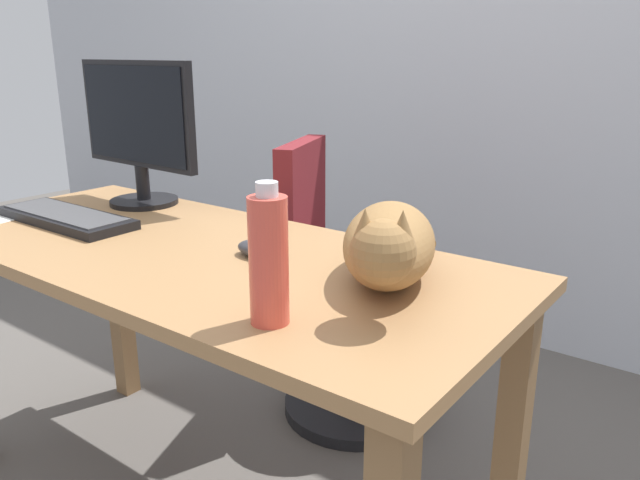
{
  "coord_description": "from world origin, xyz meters",
  "views": [
    {
      "loc": [
        1.06,
        -0.92,
        1.18
      ],
      "look_at": [
        0.32,
        0.07,
        0.8
      ],
      "focal_mm": 34.87,
      "sensor_mm": 36.0,
      "label": 1
    }
  ],
  "objects_px": {
    "computer_mouse": "(258,249)",
    "water_bottle": "(269,259)",
    "monitor": "(138,128)",
    "office_chair": "(342,302)",
    "cat": "(389,244)",
    "keyboard": "(66,217)"
  },
  "relations": [
    {
      "from": "water_bottle",
      "to": "computer_mouse",
      "type": "bearing_deg",
      "value": 135.34
    },
    {
      "from": "keyboard",
      "to": "computer_mouse",
      "type": "relative_size",
      "value": 4.0
    },
    {
      "from": "office_chair",
      "to": "cat",
      "type": "distance_m",
      "value": 0.86
    },
    {
      "from": "monitor",
      "to": "water_bottle",
      "type": "relative_size",
      "value": 1.99
    },
    {
      "from": "computer_mouse",
      "to": "water_bottle",
      "type": "distance_m",
      "value": 0.37
    },
    {
      "from": "office_chair",
      "to": "cat",
      "type": "bearing_deg",
      "value": -48.49
    },
    {
      "from": "computer_mouse",
      "to": "office_chair",
      "type": "bearing_deg",
      "value": 106.93
    },
    {
      "from": "monitor",
      "to": "water_bottle",
      "type": "height_order",
      "value": "monitor"
    },
    {
      "from": "office_chair",
      "to": "computer_mouse",
      "type": "height_order",
      "value": "office_chair"
    },
    {
      "from": "monitor",
      "to": "cat",
      "type": "xyz_separation_m",
      "value": [
        0.93,
        -0.13,
        -0.15
      ]
    },
    {
      "from": "water_bottle",
      "to": "office_chair",
      "type": "bearing_deg",
      "value": 117.22
    },
    {
      "from": "keyboard",
      "to": "water_bottle",
      "type": "distance_m",
      "value": 0.88
    },
    {
      "from": "computer_mouse",
      "to": "water_bottle",
      "type": "xyz_separation_m",
      "value": [
        0.25,
        -0.25,
        0.09
      ]
    },
    {
      "from": "monitor",
      "to": "computer_mouse",
      "type": "height_order",
      "value": "monitor"
    },
    {
      "from": "monitor",
      "to": "computer_mouse",
      "type": "relative_size",
      "value": 4.37
    },
    {
      "from": "office_chair",
      "to": "cat",
      "type": "relative_size",
      "value": 1.64
    },
    {
      "from": "office_chair",
      "to": "monitor",
      "type": "distance_m",
      "value": 0.84
    },
    {
      "from": "keyboard",
      "to": "computer_mouse",
      "type": "distance_m",
      "value": 0.62
    },
    {
      "from": "monitor",
      "to": "office_chair",
      "type": "bearing_deg",
      "value": 44.43
    },
    {
      "from": "office_chair",
      "to": "computer_mouse",
      "type": "xyz_separation_m",
      "value": [
        0.18,
        -0.59,
        0.37
      ]
    },
    {
      "from": "water_bottle",
      "to": "keyboard",
      "type": "bearing_deg",
      "value": 169.64
    },
    {
      "from": "monitor",
      "to": "water_bottle",
      "type": "distance_m",
      "value": 0.96
    }
  ]
}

